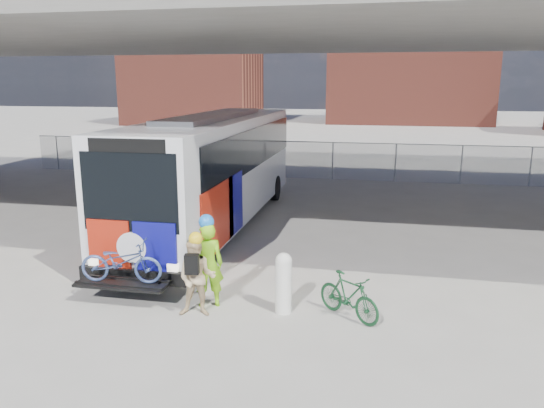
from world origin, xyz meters
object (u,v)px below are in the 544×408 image
(bike_parked, at_px, (349,296))
(bus, at_px, (215,163))
(bollard, at_px, (283,281))
(cyclist_hivis, at_px, (208,262))
(cyclist_tan, at_px, (197,277))

(bike_parked, bearing_deg, bus, 75.38)
(bollard, xyz_separation_m, cyclist_hivis, (-1.63, 0.00, 0.28))
(bollard, bearing_deg, cyclist_tan, -163.46)
(bollard, height_order, bike_parked, bollard)
(bike_parked, bearing_deg, cyclist_hivis, 128.10)
(bollard, xyz_separation_m, bike_parked, (1.34, 0.00, -0.22))
(bus, bearing_deg, bike_parked, -52.72)
(bus, relative_size, cyclist_tan, 7.27)
(bus, relative_size, bike_parked, 8.26)
(bike_parked, bearing_deg, bollard, 128.10)
(bollard, distance_m, cyclist_tan, 1.77)
(bus, height_order, bike_parked, bus)
(cyclist_hivis, bearing_deg, bollard, 155.54)
(cyclist_hivis, height_order, cyclist_tan, cyclist_hivis)
(cyclist_tan, bearing_deg, cyclist_hivis, 73.51)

